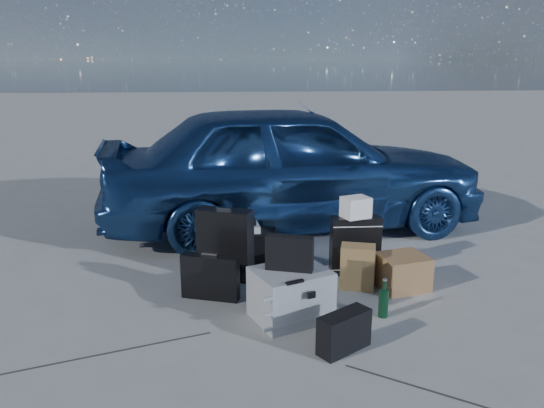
# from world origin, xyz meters

# --- Properties ---
(ground) EXTENTS (60.00, 60.00, 0.00)m
(ground) POSITION_xyz_m (0.00, 0.00, 0.00)
(ground) COLOR #A4A4A0
(ground) RESTS_ON ground
(car) EXTENTS (4.59, 2.35, 1.50)m
(car) POSITION_xyz_m (0.25, 2.28, 0.75)
(car) COLOR #285090
(car) RESTS_ON ground
(pelican_case) EXTENTS (0.68, 0.62, 0.40)m
(pelican_case) POSITION_xyz_m (-0.04, -0.04, 0.20)
(pelican_case) COLOR #ADAFB2
(pelican_case) RESTS_ON ground
(laptop_bag) EXTENTS (0.37, 0.19, 0.27)m
(laptop_bag) POSITION_xyz_m (-0.05, -0.03, 0.53)
(laptop_bag) COLOR black
(laptop_bag) RESTS_ON pelican_case
(briefcase) EXTENTS (0.50, 0.25, 0.38)m
(briefcase) POSITION_xyz_m (-0.67, 0.37, 0.19)
(briefcase) COLOR black
(briefcase) RESTS_ON ground
(suitcase_left) EXTENTS (0.53, 0.36, 0.65)m
(suitcase_left) POSITION_xyz_m (-0.54, 0.80, 0.32)
(suitcase_left) COLOR black
(suitcase_left) RESTS_ON ground
(suitcase_right) EXTENTS (0.46, 0.17, 0.55)m
(suitcase_right) POSITION_xyz_m (0.67, 0.81, 0.27)
(suitcase_right) COLOR black
(suitcase_right) RESTS_ON ground
(white_carton) EXTENTS (0.29, 0.26, 0.19)m
(white_carton) POSITION_xyz_m (0.66, 0.81, 0.64)
(white_carton) COLOR white
(white_carton) RESTS_ON suitcase_right
(duffel_bag) EXTENTS (0.70, 0.38, 0.33)m
(duffel_bag) POSITION_xyz_m (-0.39, 1.16, 0.17)
(duffel_bag) COLOR black
(duffel_bag) RESTS_ON ground
(flat_box_white) EXTENTS (0.40, 0.32, 0.07)m
(flat_box_white) POSITION_xyz_m (-0.40, 1.16, 0.37)
(flat_box_white) COLOR white
(flat_box_white) RESTS_ON duffel_bag
(flat_box_black) EXTENTS (0.33, 0.27, 0.06)m
(flat_box_black) POSITION_xyz_m (-0.41, 1.17, 0.43)
(flat_box_black) COLOR black
(flat_box_black) RESTS_ON flat_box_white
(kraft_bag) EXTENTS (0.33, 0.25, 0.39)m
(kraft_bag) POSITION_xyz_m (0.61, 0.47, 0.20)
(kraft_bag) COLOR olive
(kraft_bag) RESTS_ON ground
(cardboard_box) EXTENTS (0.47, 0.44, 0.30)m
(cardboard_box) POSITION_xyz_m (1.00, 0.44, 0.15)
(cardboard_box) COLOR #9C7144
(cardboard_box) RESTS_ON ground
(messenger_bag) EXTENTS (0.41, 0.34, 0.28)m
(messenger_bag) POSITION_xyz_m (0.27, -0.54, 0.14)
(messenger_bag) COLOR black
(messenger_bag) RESTS_ON ground
(green_bottle) EXTENTS (0.09, 0.09, 0.30)m
(green_bottle) POSITION_xyz_m (0.68, -0.08, 0.15)
(green_bottle) COLOR black
(green_bottle) RESTS_ON ground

